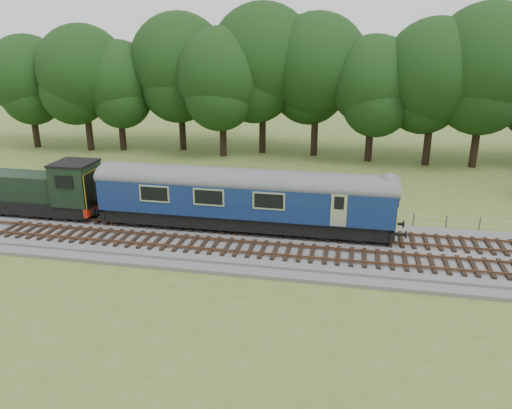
# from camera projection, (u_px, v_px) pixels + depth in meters

# --- Properties ---
(ground) EXTENTS (120.00, 120.00, 0.00)m
(ground) POSITION_uv_depth(u_px,v_px,m) (280.00, 246.00, 29.48)
(ground) COLOR #4E6726
(ground) RESTS_ON ground
(ballast) EXTENTS (70.00, 7.00, 0.35)m
(ballast) POSITION_uv_depth(u_px,v_px,m) (280.00, 243.00, 29.42)
(ballast) COLOR #4C4C4F
(ballast) RESTS_ON ground
(track_north) EXTENTS (67.20, 2.40, 0.21)m
(track_north) POSITION_uv_depth(u_px,v_px,m) (283.00, 231.00, 30.64)
(track_north) COLOR black
(track_north) RESTS_ON ballast
(track_south) EXTENTS (67.20, 2.40, 0.21)m
(track_south) POSITION_uv_depth(u_px,v_px,m) (275.00, 250.00, 27.86)
(track_south) COLOR black
(track_south) RESTS_ON ballast
(fence) EXTENTS (64.00, 0.12, 1.00)m
(fence) POSITION_uv_depth(u_px,v_px,m) (290.00, 220.00, 33.65)
(fence) COLOR #6B6054
(fence) RESTS_ON ground
(tree_line) EXTENTS (70.00, 8.00, 18.00)m
(tree_line) POSITION_uv_depth(u_px,v_px,m) (313.00, 159.00, 49.88)
(tree_line) COLOR black
(tree_line) RESTS_ON ground
(dmu_railcar) EXTENTS (18.05, 2.86, 3.88)m
(dmu_railcar) POSITION_uv_depth(u_px,v_px,m) (244.00, 194.00, 30.39)
(dmu_railcar) COLOR black
(dmu_railcar) RESTS_ON ground
(shunter_loco) EXTENTS (8.91, 2.60, 3.38)m
(shunter_loco) POSITION_uv_depth(u_px,v_px,m) (40.00, 191.00, 33.17)
(shunter_loco) COLOR black
(shunter_loco) RESTS_ON ground
(worker) EXTENTS (0.59, 0.39, 1.60)m
(worker) POSITION_uv_depth(u_px,v_px,m) (113.00, 213.00, 31.45)
(worker) COLOR #E8530C
(worker) RESTS_ON ballast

